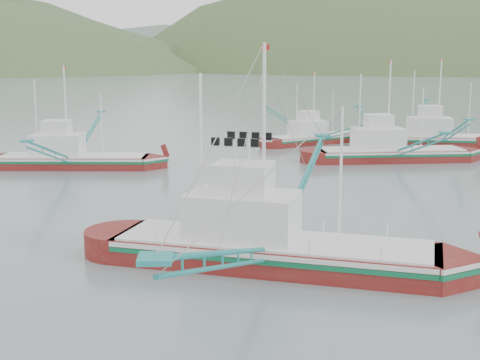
{
  "coord_description": "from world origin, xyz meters",
  "views": [
    {
      "loc": [
        -1.69,
        -33.32,
        10.74
      ],
      "look_at": [
        0.0,
        6.0,
        3.2
      ],
      "focal_mm": 50.0,
      "sensor_mm": 36.0,
      "label": 1
    }
  ],
  "objects_px": {
    "bg_boat_right": "(390,146)",
    "bg_boat_far": "(316,128)",
    "main_boat": "(271,221)",
    "bg_boat_left": "(70,153)",
    "bg_boat_extra": "(440,131)"
  },
  "relations": [
    {
      "from": "bg_boat_left",
      "to": "bg_boat_extra",
      "type": "xyz_separation_m",
      "value": [
        39.86,
        13.12,
        0.34
      ]
    },
    {
      "from": "main_boat",
      "to": "bg_boat_extra",
      "type": "distance_m",
      "value": 49.43
    },
    {
      "from": "main_boat",
      "to": "bg_boat_extra",
      "type": "xyz_separation_m",
      "value": [
        23.6,
        43.43,
        -0.63
      ]
    },
    {
      "from": "bg_boat_right",
      "to": "bg_boat_extra",
      "type": "bearing_deg",
      "value": 47.6
    },
    {
      "from": "bg_boat_right",
      "to": "bg_boat_far",
      "type": "distance_m",
      "value": 14.52
    },
    {
      "from": "bg_boat_right",
      "to": "bg_boat_left",
      "type": "height_order",
      "value": "bg_boat_right"
    },
    {
      "from": "main_boat",
      "to": "bg_boat_far",
      "type": "distance_m",
      "value": 47.37
    },
    {
      "from": "main_boat",
      "to": "bg_boat_right",
      "type": "bearing_deg",
      "value": 84.2
    },
    {
      "from": "bg_boat_right",
      "to": "bg_boat_far",
      "type": "bearing_deg",
      "value": 109.2
    },
    {
      "from": "bg_boat_far",
      "to": "bg_boat_extra",
      "type": "xyz_separation_m",
      "value": [
        14.12,
        -2.98,
        -0.14
      ]
    },
    {
      "from": "bg_boat_left",
      "to": "bg_boat_extra",
      "type": "bearing_deg",
      "value": 21.51
    },
    {
      "from": "bg_boat_left",
      "to": "main_boat",
      "type": "bearing_deg",
      "value": -58.5
    },
    {
      "from": "bg_boat_right",
      "to": "bg_boat_far",
      "type": "relative_size",
      "value": 1.28
    },
    {
      "from": "bg_boat_far",
      "to": "bg_boat_extra",
      "type": "relative_size",
      "value": 0.79
    },
    {
      "from": "bg_boat_right",
      "to": "bg_boat_far",
      "type": "height_order",
      "value": "bg_boat_right"
    }
  ]
}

